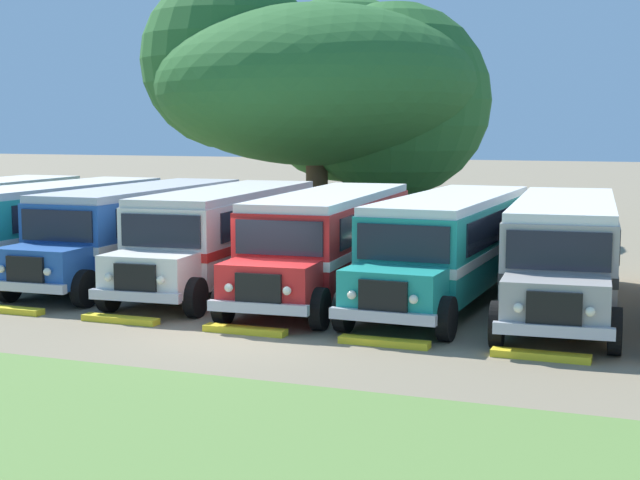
{
  "coord_description": "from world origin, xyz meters",
  "views": [
    {
      "loc": [
        9.05,
        -18.97,
        4.71
      ],
      "look_at": [
        0.0,
        4.7,
        1.6
      ],
      "focal_mm": 52.4,
      "sensor_mm": 36.0,
      "label": 1
    }
  ],
  "objects": [
    {
      "name": "curb_wheelstop_4",
      "position": [
        0.0,
        -0.1,
        0.07
      ],
      "size": [
        2.0,
        0.36,
        0.15
      ],
      "primitive_type": "cube",
      "color": "yellow",
      "rests_on": "ground_plane"
    },
    {
      "name": "curb_wheelstop_5",
      "position": [
        3.32,
        -0.1,
        0.07
      ],
      "size": [
        2.0,
        0.36,
        0.15
      ],
      "primitive_type": "cube",
      "color": "yellow",
      "rests_on": "ground_plane"
    },
    {
      "name": "curb_wheelstop_3",
      "position": [
        -3.32,
        -0.1,
        0.07
      ],
      "size": [
        2.0,
        0.36,
        0.15
      ],
      "primitive_type": "cube",
      "color": "yellow",
      "rests_on": "ground_plane"
    },
    {
      "name": "curb_wheelstop_6",
      "position": [
        6.63,
        -0.1,
        0.07
      ],
      "size": [
        2.0,
        0.36,
        0.15
      ],
      "primitive_type": "cube",
      "color": "yellow",
      "rests_on": "ground_plane"
    },
    {
      "name": "parked_bus_slot_3",
      "position": [
        -3.47,
        5.9,
        1.58
      ],
      "size": [
        3.34,
        10.94,
        2.82
      ],
      "rotation": [
        0.0,
        0.0,
        -1.5
      ],
      "color": "silver",
      "rests_on": "ground_plane"
    },
    {
      "name": "parked_bus_slot_4",
      "position": [
        -0.07,
        5.63,
        1.58
      ],
      "size": [
        3.33,
        10.94,
        2.82
      ],
      "rotation": [
        0.0,
        0.0,
        -1.5
      ],
      "color": "red",
      "rests_on": "ground_plane"
    },
    {
      "name": "broad_shade_tree",
      "position": [
        -5.78,
        20.44,
        6.48
      ],
      "size": [
        14.97,
        15.04,
        11.48
      ],
      "color": "brown",
      "rests_on": "ground_plane"
    },
    {
      "name": "curb_wheelstop_2",
      "position": [
        -6.63,
        -0.1,
        0.07
      ],
      "size": [
        2.0,
        0.36,
        0.15
      ],
      "primitive_type": "cube",
      "color": "yellow",
      "rests_on": "ground_plane"
    },
    {
      "name": "parked_bus_slot_6",
      "position": [
        6.41,
        5.59,
        1.58
      ],
      "size": [
        3.42,
        10.95,
        2.82
      ],
      "rotation": [
        0.0,
        0.0,
        -1.49
      ],
      "color": "#9E9993",
      "rests_on": "ground_plane"
    },
    {
      "name": "ground_plane",
      "position": [
        0.0,
        0.0,
        0.0
      ],
      "size": [
        220.0,
        220.0,
        0.0
      ],
      "primitive_type": "plane",
      "color": "#84755B"
    },
    {
      "name": "parked_bus_slot_2",
      "position": [
        -6.53,
        6.03,
        1.58
      ],
      "size": [
        2.93,
        10.87,
        2.82
      ],
      "rotation": [
        0.0,
        0.0,
        -1.54
      ],
      "color": "#23519E",
      "rests_on": "ground_plane"
    },
    {
      "name": "parked_bus_slot_5",
      "position": [
        3.38,
        5.73,
        1.58
      ],
      "size": [
        2.88,
        10.86,
        2.82
      ],
      "rotation": [
        0.0,
        0.0,
        -1.59
      ],
      "color": "teal",
      "rests_on": "ground_plane"
    },
    {
      "name": "parked_bus_slot_1",
      "position": [
        -9.79,
        5.92,
        1.58
      ],
      "size": [
        2.71,
        10.84,
        2.82
      ],
      "rotation": [
        0.0,
        0.0,
        -1.57
      ],
      "color": "teal",
      "rests_on": "ground_plane"
    }
  ]
}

